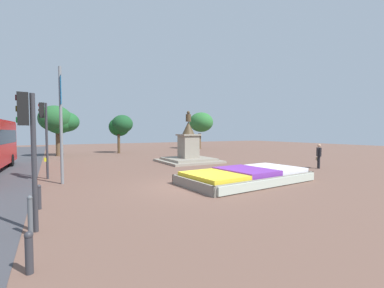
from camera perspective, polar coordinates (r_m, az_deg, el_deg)
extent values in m
plane|color=brown|center=(12.05, -0.11, -9.45)|extent=(94.60, 94.60, 0.00)
cube|color=#38281C|center=(13.43, 11.83, -7.36)|extent=(6.73, 3.58, 0.40)
cube|color=gray|center=(12.38, 17.12, -8.19)|extent=(6.70, 0.62, 0.44)
cube|color=gray|center=(14.58, 7.36, -6.46)|extent=(6.70, 0.62, 0.44)
cube|color=gray|center=(11.36, -0.16, -9.05)|extent=(0.35, 3.28, 0.44)
cube|color=gray|center=(15.92, 20.30, -5.83)|extent=(0.35, 3.28, 0.44)
cube|color=yellow|center=(12.00, 4.69, -7.06)|extent=(2.32, 3.04, 0.20)
cube|color=#72339E|center=(13.38, 11.85, -5.96)|extent=(2.32, 3.04, 0.26)
cube|color=white|center=(14.93, 17.57, -5.20)|extent=(2.32, 3.04, 0.22)
cube|color=#B2BCAD|center=(12.35, 17.30, -8.22)|extent=(6.37, 0.69, 0.36)
cube|color=gray|center=(21.65, -0.81, -3.79)|extent=(4.58, 4.58, 0.18)
cube|color=gray|center=(21.64, -0.81, -3.32)|extent=(3.69, 3.69, 0.18)
cube|color=gray|center=(21.55, -0.81, -0.61)|extent=(1.38, 1.38, 1.87)
cube|color=gray|center=(21.52, -0.81, 2.04)|extent=(1.62, 1.62, 0.12)
cone|color=#473823|center=(21.52, -0.81, 3.60)|extent=(1.03, 1.03, 1.05)
cylinder|color=#473823|center=(21.55, -0.81, 5.82)|extent=(0.44, 0.44, 0.61)
sphere|color=#473823|center=(21.58, -0.81, 6.99)|extent=(0.27, 0.27, 0.27)
cylinder|color=#473823|center=(21.81, -1.09, 6.11)|extent=(0.15, 0.49, 0.47)
cylinder|color=#2D2D33|center=(7.57, -31.66, -3.66)|extent=(0.12, 0.12, 3.50)
cube|color=black|center=(7.55, -33.44, 6.52)|extent=(0.26, 0.30, 0.80)
cylinder|color=#4B0808|center=(7.58, -34.52, 8.50)|extent=(0.04, 0.14, 0.14)
cylinder|color=#543E08|center=(7.55, -34.47, 6.49)|extent=(0.04, 0.14, 0.14)
cylinder|color=green|center=(7.54, -34.42, 4.47)|extent=(0.04, 0.14, 0.14)
cylinder|color=#2D2D33|center=(15.80, -29.56, 0.56)|extent=(0.12, 0.12, 4.08)
cube|color=black|center=(15.83, -30.43, 6.49)|extent=(0.26, 0.29, 0.80)
cylinder|color=red|center=(15.85, -30.94, 7.44)|extent=(0.04, 0.14, 0.14)
cylinder|color=#543E08|center=(15.83, -30.92, 6.48)|extent=(0.04, 0.14, 0.14)
cylinder|color=#0D4211|center=(15.81, -30.90, 5.51)|extent=(0.04, 0.14, 0.14)
cube|color=gold|center=(15.86, -29.84, -3.03)|extent=(0.11, 0.17, 0.20)
cylinder|color=slate|center=(13.92, -27.08, 3.63)|extent=(0.14, 0.14, 5.67)
cube|color=#D84C19|center=(14.29, -27.30, 9.48)|extent=(0.04, 0.39, 1.77)
cylinder|color=slate|center=(14.43, -27.38, 12.98)|extent=(0.06, 0.53, 0.03)
cube|color=#1972B2|center=(13.79, -27.14, 10.67)|extent=(0.04, 0.39, 1.35)
cylinder|color=slate|center=(13.91, -27.20, 13.43)|extent=(0.06, 0.53, 0.03)
cylinder|color=black|center=(23.12, -35.28, -2.98)|extent=(0.32, 0.91, 0.90)
cylinder|color=black|center=(19.79, 26.40, -3.70)|extent=(0.13, 0.13, 0.85)
cylinder|color=black|center=(19.97, 26.24, -3.65)|extent=(0.13, 0.13, 0.85)
cube|color=black|center=(19.82, 26.36, -1.59)|extent=(0.41, 0.43, 0.60)
cylinder|color=black|center=(19.59, 26.57, -1.72)|extent=(0.09, 0.09, 0.57)
cylinder|color=black|center=(20.05, 26.16, -1.62)|extent=(0.09, 0.09, 0.57)
sphere|color=tan|center=(19.79, 26.39, -0.31)|extent=(0.22, 0.22, 0.22)
cube|color=olive|center=(20.14, 26.08, -2.98)|extent=(0.27, 0.29, 0.22)
cylinder|color=#2D2D33|center=(5.77, -32.45, -20.20)|extent=(0.13, 0.13, 0.66)
sphere|color=#2D2D33|center=(5.64, -32.55, -16.73)|extent=(0.15, 0.15, 0.15)
cylinder|color=#4C5156|center=(7.64, -32.28, -13.59)|extent=(0.11, 0.11, 0.89)
sphere|color=#4C5156|center=(7.52, -32.37, -10.07)|extent=(0.12, 0.12, 0.12)
cylinder|color=#2D2D33|center=(9.93, -30.84, -10.36)|extent=(0.13, 0.13, 0.71)
sphere|color=#2D2D33|center=(9.85, -30.90, -8.13)|extent=(0.14, 0.14, 0.14)
cylinder|color=brown|center=(38.73, 1.71, 0.65)|extent=(0.42, 0.42, 2.31)
ellipsoid|color=#2D6A36|center=(38.98, 2.50, 4.88)|extent=(2.78, 3.04, 2.59)
ellipsoid|color=#2C6C32|center=(39.01, 2.04, 4.86)|extent=(3.54, 3.85, 2.95)
cylinder|color=brown|center=(30.53, -27.55, -0.10)|extent=(0.50, 0.50, 2.42)
ellipsoid|color=#23582B|center=(29.98, -28.13, 5.00)|extent=(3.18, 3.03, 2.68)
ellipsoid|color=#205F2B|center=(30.19, -27.47, 4.06)|extent=(2.60, 2.85, 2.10)
ellipsoid|color=#1F592C|center=(30.38, -26.34, 4.44)|extent=(2.80, 2.69, 2.14)
cylinder|color=#4C3823|center=(31.74, -15.96, 0.03)|extent=(0.31, 0.31, 2.24)
ellipsoid|color=#164F21|center=(32.33, -15.86, 3.68)|extent=(2.46, 2.15, 2.24)
ellipsoid|color=#1A4A25|center=(31.99, -15.21, 4.33)|extent=(2.46, 2.56, 2.14)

